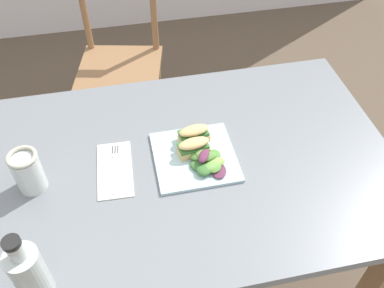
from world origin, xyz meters
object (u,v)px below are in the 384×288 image
object	(u,v)px
plate_lunch	(195,157)
fork_on_napkin	(115,164)
sandwich_half_back	(194,134)
mason_jar_iced_tea	(28,173)
sandwich_half_front	(194,147)
bottle_cold_brew	(30,275)
chair_wooden_far	(120,64)
dining_table	(175,189)

from	to	relation	value
plate_lunch	fork_on_napkin	xyz separation A→B (m)	(-0.24, 0.02, 0.00)
sandwich_half_back	fork_on_napkin	xyz separation A→B (m)	(-0.25, -0.05, -0.03)
mason_jar_iced_tea	sandwich_half_front	bearing A→B (deg)	2.64
plate_lunch	sandwich_half_front	bearing A→B (deg)	94.99
fork_on_napkin	mason_jar_iced_tea	bearing A→B (deg)	-172.84
sandwich_half_front	mason_jar_iced_tea	xyz separation A→B (m)	(-0.47, -0.02, 0.02)
bottle_cold_brew	sandwich_half_front	bearing A→B (deg)	37.60
chair_wooden_far	sandwich_half_front	world-z (taller)	chair_wooden_far
plate_lunch	sandwich_half_front	world-z (taller)	sandwich_half_front
dining_table	bottle_cold_brew	xyz separation A→B (m)	(-0.38, -0.32, 0.20)
fork_on_napkin	mason_jar_iced_tea	distance (m)	0.24
chair_wooden_far	plate_lunch	bearing A→B (deg)	-79.47
fork_on_napkin	mason_jar_iced_tea	world-z (taller)	mason_jar_iced_tea
sandwich_half_front	sandwich_half_back	bearing A→B (deg)	77.17
chair_wooden_far	fork_on_napkin	size ratio (longest dim) A/B	4.68
dining_table	chair_wooden_far	xyz separation A→B (m)	(-0.11, 0.96, -0.17)
plate_lunch	sandwich_half_back	size ratio (longest dim) A/B	2.43
dining_table	fork_on_napkin	bearing A→B (deg)	170.80
sandwich_half_front	dining_table	bearing A→B (deg)	-162.06
dining_table	fork_on_napkin	size ratio (longest dim) A/B	7.20
plate_lunch	sandwich_half_front	size ratio (longest dim) A/B	2.43
chair_wooden_far	bottle_cold_brew	bearing A→B (deg)	-101.88
plate_lunch	bottle_cold_brew	bearing A→B (deg)	-143.36
sandwich_half_front	sandwich_half_back	distance (m)	0.05
plate_lunch	mason_jar_iced_tea	world-z (taller)	mason_jar_iced_tea
sandwich_half_back	bottle_cold_brew	xyz separation A→B (m)	(-0.46, -0.40, 0.04)
bottle_cold_brew	sandwich_half_back	bearing A→B (deg)	40.90
plate_lunch	sandwich_half_back	xyz separation A→B (m)	(0.01, 0.06, 0.03)
dining_table	sandwich_half_back	bearing A→B (deg)	44.11
chair_wooden_far	mason_jar_iced_tea	xyz separation A→B (m)	(-0.30, -0.96, 0.35)
plate_lunch	mason_jar_iced_tea	bearing A→B (deg)	-178.71
bottle_cold_brew	fork_on_napkin	bearing A→B (deg)	59.51
sandwich_half_front	mason_jar_iced_tea	bearing A→B (deg)	-177.36
bottle_cold_brew	mason_jar_iced_tea	size ratio (longest dim) A/B	1.69
chair_wooden_far	sandwich_half_back	xyz separation A→B (m)	(0.19, -0.88, 0.33)
sandwich_half_front	sandwich_half_back	xyz separation A→B (m)	(0.01, 0.05, 0.00)
chair_wooden_far	mason_jar_iced_tea	size ratio (longest dim) A/B	6.72
fork_on_napkin	bottle_cold_brew	xyz separation A→B (m)	(-0.21, -0.35, 0.07)
dining_table	sandwich_half_front	world-z (taller)	sandwich_half_front
dining_table	chair_wooden_far	distance (m)	0.98
dining_table	plate_lunch	xyz separation A→B (m)	(0.07, 0.01, 0.13)
sandwich_half_back	bottle_cold_brew	size ratio (longest dim) A/B	0.46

